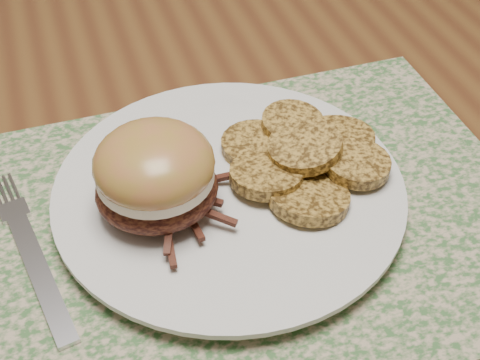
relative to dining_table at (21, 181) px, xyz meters
name	(u,v)px	position (x,y,z in m)	size (l,w,h in m)	color
dining_table	(21,181)	(0.00, 0.00, 0.00)	(1.50, 0.90, 0.75)	brown
placemat	(245,219)	(0.17, -0.19, 0.08)	(0.45, 0.33, 0.00)	#396333
dinner_plate	(229,192)	(0.17, -0.17, 0.09)	(0.26, 0.26, 0.02)	silver
pork_sandwich	(155,174)	(0.11, -0.18, 0.13)	(0.09, 0.09, 0.07)	black
roasted_potatoes	(303,156)	(0.23, -0.17, 0.11)	(0.14, 0.16, 0.03)	#A97E31
fork	(30,250)	(0.01, -0.18, 0.09)	(0.05, 0.18, 0.00)	silver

